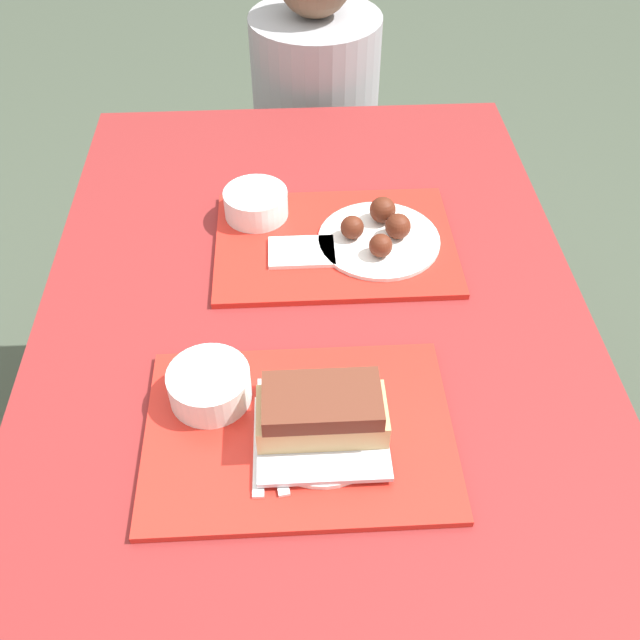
% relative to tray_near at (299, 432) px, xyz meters
% --- Properties ---
extents(ground_plane, '(12.00, 12.00, 0.00)m').
position_rel_tray_near_xyz_m(ground_plane, '(0.03, 0.23, -0.78)').
color(ground_plane, '#424C3D').
extents(picnic_table, '(0.95, 1.45, 0.78)m').
position_rel_tray_near_xyz_m(picnic_table, '(0.03, 0.23, -0.11)').
color(picnic_table, maroon).
rests_on(picnic_table, ground_plane).
extents(picnic_bench_far, '(0.90, 0.28, 0.43)m').
position_rel_tray_near_xyz_m(picnic_bench_far, '(0.03, 1.18, -0.42)').
color(picnic_bench_far, maroon).
rests_on(picnic_bench_far, ground_plane).
extents(tray_near, '(0.45, 0.32, 0.01)m').
position_rel_tray_near_xyz_m(tray_near, '(0.00, 0.00, 0.00)').
color(tray_near, red).
rests_on(tray_near, picnic_table).
extents(tray_far, '(0.45, 0.32, 0.01)m').
position_rel_tray_near_xyz_m(tray_far, '(0.08, 0.43, 0.00)').
color(tray_far, red).
rests_on(tray_far, picnic_table).
extents(bowl_coleslaw_near, '(0.12, 0.12, 0.05)m').
position_rel_tray_near_xyz_m(bowl_coleslaw_near, '(-0.13, 0.07, 0.04)').
color(bowl_coleslaw_near, white).
rests_on(bowl_coleslaw_near, tray_near).
extents(brisket_sandwich_plate, '(0.19, 0.19, 0.09)m').
position_rel_tray_near_xyz_m(brisket_sandwich_plate, '(0.03, -0.01, 0.04)').
color(brisket_sandwich_plate, white).
rests_on(brisket_sandwich_plate, tray_near).
extents(plastic_fork_near, '(0.02, 0.17, 0.00)m').
position_rel_tray_near_xyz_m(plastic_fork_near, '(-0.06, -0.02, 0.01)').
color(plastic_fork_near, white).
rests_on(plastic_fork_near, tray_near).
extents(plastic_knife_near, '(0.04, 0.17, 0.00)m').
position_rel_tray_near_xyz_m(plastic_knife_near, '(-0.04, -0.02, 0.01)').
color(plastic_knife_near, white).
rests_on(plastic_knife_near, tray_near).
extents(bowl_coleslaw_far, '(0.12, 0.12, 0.05)m').
position_rel_tray_near_xyz_m(bowl_coleslaw_far, '(-0.07, 0.52, 0.04)').
color(bowl_coleslaw_far, white).
rests_on(bowl_coleslaw_far, tray_far).
extents(wings_plate_far, '(0.23, 0.23, 0.06)m').
position_rel_tray_near_xyz_m(wings_plate_far, '(0.17, 0.43, 0.02)').
color(wings_plate_far, white).
rests_on(wings_plate_far, tray_far).
extents(napkin_far, '(0.12, 0.09, 0.01)m').
position_rel_tray_near_xyz_m(napkin_far, '(0.02, 0.40, 0.01)').
color(napkin_far, white).
rests_on(napkin_far, tray_far).
extents(person_seated_across, '(0.34, 0.34, 0.66)m').
position_rel_tray_near_xyz_m(person_seated_across, '(0.08, 1.18, -0.08)').
color(person_seated_across, '#9E9EA3').
rests_on(person_seated_across, picnic_bench_far).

